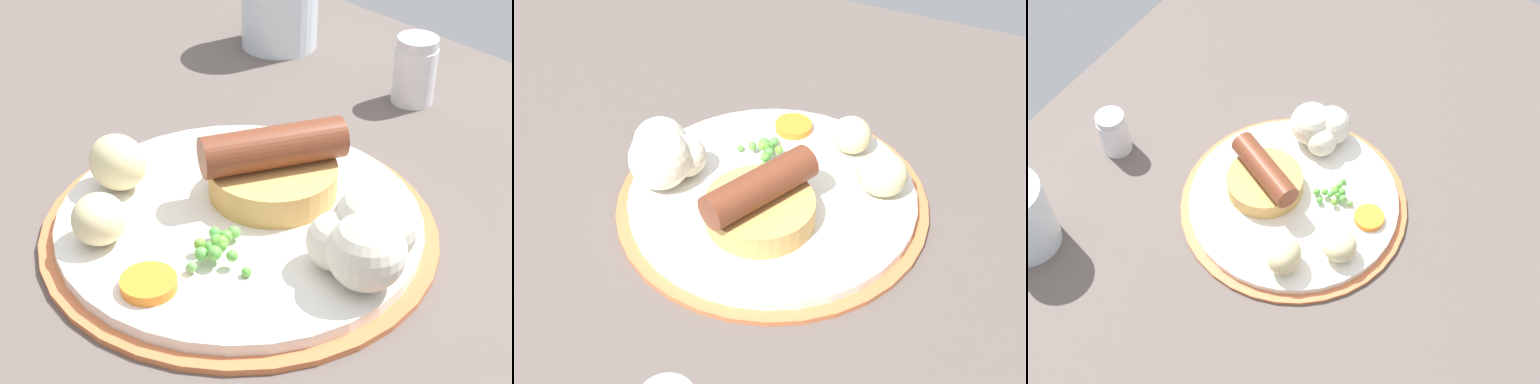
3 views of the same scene
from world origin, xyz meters
The scene contains 8 objects.
dining_table centered at (0.00, 0.00, 1.50)cm, with size 110.00×80.00×3.00cm, color #564C47.
dinner_plate centered at (0.58, 1.20, 3.57)cm, with size 28.59×28.59×1.40cm.
sausage_pudding centered at (-0.41, 5.07, 6.46)cm, with size 9.57×10.95×5.45cm.
pea_pile centered at (3.19, -3.06, 5.40)cm, with size 5.14×5.20×1.88cm.
cauliflower_floret centered at (10.57, 3.15, 7.01)cm, with size 7.14×7.63×5.68cm.
potato_chunk_0 centered at (-8.39, -2.84, 6.53)cm, with size 4.58×3.97×4.25cm, color beige.
potato_chunk_1 centered at (-3.78, -7.66, 6.16)cm, with size 3.78×4.00×3.52cm, color beige.
carrot_slice_2 centered at (2.56, -8.34, 4.78)cm, with size 3.71×3.71×0.75cm, color orange.
Camera 2 is at (-19.43, 45.63, 47.46)cm, focal length 50.00 mm.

